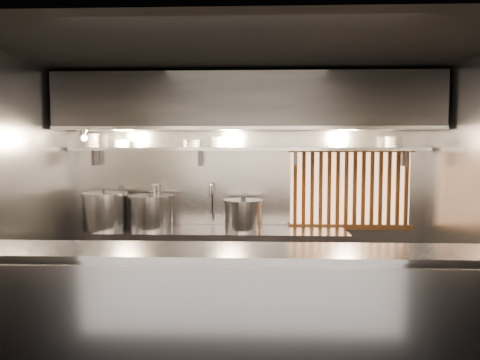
# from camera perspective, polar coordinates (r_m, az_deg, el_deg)

# --- Properties ---
(floor) EXTENTS (4.50, 4.50, 0.00)m
(floor) POSITION_cam_1_polar(r_m,az_deg,el_deg) (4.90, 0.50, -18.94)
(floor) COLOR black
(floor) RESTS_ON ground
(ceiling) EXTENTS (4.50, 4.50, 0.00)m
(ceiling) POSITION_cam_1_polar(r_m,az_deg,el_deg) (4.58, 0.53, 15.23)
(ceiling) COLOR black
(ceiling) RESTS_ON wall_back
(wall_back) EXTENTS (4.50, 0.00, 4.50)m
(wall_back) POSITION_cam_1_polar(r_m,az_deg,el_deg) (6.02, 0.95, -0.76)
(wall_back) COLOR gray
(wall_back) RESTS_ON floor
(wall_left) EXTENTS (0.00, 3.00, 3.00)m
(wall_left) POSITION_cam_1_polar(r_m,az_deg,el_deg) (5.12, -25.57, -2.09)
(wall_left) COLOR gray
(wall_left) RESTS_ON floor
(serving_counter) EXTENTS (4.50, 0.56, 1.13)m
(serving_counter) POSITION_cam_1_polar(r_m,az_deg,el_deg) (3.79, 0.04, -16.80)
(serving_counter) COLOR #9F9FA5
(serving_counter) RESTS_ON floor
(cooking_bench) EXTENTS (3.00, 0.70, 0.90)m
(cooking_bench) POSITION_cam_1_polar(r_m,az_deg,el_deg) (5.83, -2.14, -10.41)
(cooking_bench) COLOR #9F9FA5
(cooking_bench) RESTS_ON floor
(bowl_shelf) EXTENTS (4.40, 0.34, 0.04)m
(bowl_shelf) POSITION_cam_1_polar(r_m,az_deg,el_deg) (5.82, 0.92, 3.80)
(bowl_shelf) COLOR #9F9FA5
(bowl_shelf) RESTS_ON wall_back
(exhaust_hood) EXTENTS (4.40, 0.81, 0.65)m
(exhaust_hood) POSITION_cam_1_polar(r_m,az_deg,el_deg) (5.62, 0.87, 9.33)
(exhaust_hood) COLOR #2D2D30
(exhaust_hood) RESTS_ON ceiling
(wood_screen) EXTENTS (1.56, 0.09, 1.04)m
(wood_screen) POSITION_cam_1_polar(r_m,az_deg,el_deg) (6.09, 13.28, -1.01)
(wood_screen) COLOR #FDAE72
(wood_screen) RESTS_ON wall_back
(faucet_left) EXTENTS (0.04, 0.30, 0.50)m
(faucet_left) POSITION_cam_1_polar(r_m,az_deg,el_deg) (6.03, -10.06, -1.70)
(faucet_left) COLOR silver
(faucet_left) RESTS_ON wall_back
(faucet_right) EXTENTS (0.04, 0.30, 0.50)m
(faucet_right) POSITION_cam_1_polar(r_m,az_deg,el_deg) (5.93, -3.43, -1.76)
(faucet_right) COLOR silver
(faucet_right) RESTS_ON wall_back
(heat_lamp) EXTENTS (0.25, 0.35, 0.20)m
(heat_lamp) POSITION_cam_1_polar(r_m,az_deg,el_deg) (5.72, -18.65, 5.44)
(heat_lamp) COLOR #9F9FA5
(heat_lamp) RESTS_ON exhaust_hood
(pendant_bulb) EXTENTS (0.09, 0.09, 0.19)m
(pendant_bulb) POSITION_cam_1_polar(r_m,az_deg,el_deg) (5.70, -0.12, 4.61)
(pendant_bulb) COLOR #2D2D30
(pendant_bulb) RESTS_ON exhaust_hood
(stock_pot_left) EXTENTS (0.70, 0.70, 0.49)m
(stock_pot_left) POSITION_cam_1_polar(r_m,az_deg,el_deg) (6.01, -16.09, -3.58)
(stock_pot_left) COLOR #9F9FA5
(stock_pot_left) RESTS_ON cooking_bench
(stock_pot_mid) EXTENTS (0.73, 0.73, 0.46)m
(stock_pot_mid) POSITION_cam_1_polar(r_m,az_deg,el_deg) (5.87, -10.76, -3.82)
(stock_pot_mid) COLOR #9F9FA5
(stock_pot_mid) RESTS_ON cooking_bench
(stock_pot_right) EXTENTS (0.55, 0.55, 0.41)m
(stock_pot_right) POSITION_cam_1_polar(r_m,az_deg,el_deg) (5.67, 0.40, -4.26)
(stock_pot_right) COLOR #9F9FA5
(stock_pot_right) RESTS_ON cooking_bench
(bowl_stack_0) EXTENTS (0.20, 0.20, 0.17)m
(bowl_stack_0) POSITION_cam_1_polar(r_m,az_deg,el_deg) (6.19, -17.72, 4.60)
(bowl_stack_0) COLOR silver
(bowl_stack_0) RESTS_ON bowl_shelf
(bowl_stack_1) EXTENTS (0.22, 0.22, 0.09)m
(bowl_stack_1) POSITION_cam_1_polar(r_m,az_deg,el_deg) (6.07, -14.24, 4.32)
(bowl_stack_1) COLOR silver
(bowl_stack_1) RESTS_ON bowl_shelf
(bowl_stack_2) EXTENTS (0.22, 0.22, 0.09)m
(bowl_stack_2) POSITION_cam_1_polar(r_m,az_deg,el_deg) (5.88, -5.95, 4.43)
(bowl_stack_2) COLOR silver
(bowl_stack_2) RESTS_ON bowl_shelf
(bowl_stack_3) EXTENTS (0.20, 0.20, 0.13)m
(bowl_stack_3) POSITION_cam_1_polar(r_m,az_deg,el_deg) (5.84, -2.66, 4.64)
(bowl_stack_3) COLOR silver
(bowl_stack_3) RESTS_ON bowl_shelf
(bowl_stack_4) EXTENTS (0.21, 0.21, 0.13)m
(bowl_stack_4) POSITION_cam_1_polar(r_m,az_deg,el_deg) (6.04, 18.16, 4.42)
(bowl_stack_4) COLOR silver
(bowl_stack_4) RESTS_ON bowl_shelf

